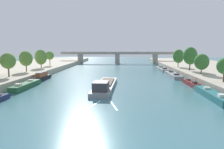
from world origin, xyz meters
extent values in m
plane|color=#42757F|center=(0.00, 0.00, 0.00)|extent=(400.00, 400.00, 0.00)
cube|color=#B2A893|center=(-41.42, 55.00, 0.98)|extent=(36.00, 170.00, 1.97)
cube|color=gray|center=(-1.08, 29.98, 0.48)|extent=(5.07, 22.52, 0.97)
cube|color=gray|center=(-0.60, 41.50, 0.58)|extent=(3.99, 1.37, 0.85)
cube|color=gray|center=(-1.08, 29.98, 1.00)|extent=(5.15, 22.53, 0.06)
cube|color=#38383D|center=(-1.39, 22.38, 1.96)|extent=(3.30, 4.60, 1.87)
cube|color=black|center=(-1.30, 24.62, 2.24)|extent=(2.49, 0.13, 0.52)
cube|color=brown|center=(-0.99, 32.21, 1.21)|extent=(3.72, 11.76, 0.36)
cylinder|color=#232328|center=(-0.73, 23.25, 1.58)|extent=(0.07, 0.07, 1.10)
cube|color=silver|center=(1.66, 14.42, 0.01)|extent=(1.77, 5.92, 0.03)
cube|color=silver|center=(-1.93, 14.57, 0.01)|extent=(2.23, 5.81, 0.03)
cube|color=#1E284C|center=(-20.91, 19.05, 0.56)|extent=(3.06, 1.25, 0.82)
cube|color=#235633|center=(-20.82, 28.83, 0.64)|extent=(2.23, 12.86, 1.27)
cube|color=#235633|center=(-20.81, 35.61, 0.76)|extent=(2.10, 1.26, 1.01)
cube|color=#235633|center=(-20.82, 28.83, 1.30)|extent=(2.27, 12.86, 0.06)
cube|color=beige|center=(-20.81, 31.66, 1.53)|extent=(1.11, 0.90, 0.40)
cube|color=beige|center=(-20.82, 25.23, 1.57)|extent=(1.22, 1.10, 0.48)
cylinder|color=#232328|center=(-20.49, 24.97, 1.88)|extent=(0.07, 0.07, 1.10)
cube|color=black|center=(-21.63, 41.90, 0.56)|extent=(1.94, 9.24, 1.12)
cube|color=black|center=(-21.52, 46.85, 0.67)|extent=(1.67, 1.27, 0.93)
cube|color=black|center=(-21.63, 41.90, 1.15)|extent=(1.97, 9.24, 0.06)
cube|color=#9E5133|center=(-21.64, 41.44, 1.85)|extent=(1.55, 5.92, 1.33)
cube|color=#4C4C51|center=(-21.64, 41.44, 2.56)|extent=(1.66, 6.10, 0.08)
cylinder|color=#232328|center=(-21.43, 39.13, 1.73)|extent=(0.07, 0.07, 1.10)
cube|color=#23666B|center=(21.22, 20.66, 0.61)|extent=(2.82, 14.47, 1.22)
cube|color=#23666B|center=(21.35, 28.22, 0.73)|extent=(2.46, 1.30, 0.98)
cube|color=#23666B|center=(21.22, 20.66, 1.25)|extent=(2.87, 14.47, 0.06)
cube|color=white|center=(21.27, 23.83, 1.48)|extent=(1.30, 0.92, 0.40)
cube|color=white|center=(21.14, 16.62, 1.52)|extent=(1.43, 1.12, 0.48)
cube|color=maroon|center=(21.49, 34.80, 0.50)|extent=(1.96, 9.25, 0.99)
cube|color=maroon|center=(21.41, 39.76, 0.60)|extent=(1.74, 1.24, 0.86)
cube|color=maroon|center=(21.49, 34.80, 1.02)|extent=(2.00, 9.25, 0.06)
cube|color=#38383D|center=(21.46, 36.83, 1.25)|extent=(0.92, 0.92, 0.40)
cube|color=#38383D|center=(21.54, 32.22, 1.29)|extent=(1.01, 1.12, 0.48)
cylinder|color=#232328|center=(21.81, 32.04, 1.60)|extent=(0.07, 0.07, 1.10)
cube|color=gray|center=(20.84, 51.67, 0.53)|extent=(3.11, 15.84, 1.06)
cube|color=gray|center=(20.90, 59.93, 0.64)|extent=(2.86, 1.25, 0.90)
cube|color=gray|center=(20.84, 51.67, 1.09)|extent=(3.17, 15.84, 0.06)
cube|color=#38383D|center=(20.86, 55.15, 1.32)|extent=(1.50, 0.91, 0.40)
cube|color=#38383D|center=(20.81, 47.24, 1.36)|extent=(1.66, 1.11, 0.48)
cylinder|color=#232328|center=(21.26, 46.92, 1.67)|extent=(0.07, 0.07, 1.10)
cube|color=gray|center=(20.83, 71.01, 0.51)|extent=(3.64, 14.61, 1.03)
cube|color=gray|center=(20.59, 78.62, 0.62)|extent=(3.05, 1.32, 0.88)
cube|color=gray|center=(20.83, 71.01, 1.06)|extent=(3.70, 14.61, 0.06)
cube|color=#38383D|center=(20.73, 74.21, 1.29)|extent=(1.61, 0.95, 0.40)
cube|color=#38383D|center=(20.96, 66.95, 1.33)|extent=(1.78, 1.16, 0.48)
cylinder|color=#232328|center=(21.45, 66.68, 1.64)|extent=(0.07, 0.07, 1.10)
cylinder|color=brown|center=(-28.36, 34.83, 3.57)|extent=(0.37, 0.37, 3.22)
ellipsoid|color=#568438|center=(-28.36, 34.83, 6.39)|extent=(4.07, 4.07, 4.40)
cylinder|color=brown|center=(-29.22, 47.27, 3.47)|extent=(0.33, 0.33, 3.01)
ellipsoid|color=#568438|center=(-29.22, 47.27, 6.37)|extent=(4.39, 4.39, 5.08)
cylinder|color=brown|center=(-29.16, 60.02, 3.29)|extent=(0.31, 0.31, 2.65)
ellipsoid|color=#568438|center=(-29.16, 60.02, 6.25)|extent=(4.70, 4.70, 5.97)
cylinder|color=brown|center=(-29.47, 70.95, 3.69)|extent=(0.29, 0.29, 3.44)
ellipsoid|color=#568438|center=(-29.47, 70.95, 6.45)|extent=(3.73, 3.73, 3.80)
cylinder|color=brown|center=(27.02, 28.79, 3.33)|extent=(0.35, 0.35, 2.73)
cylinder|color=brown|center=(27.19, 43.35, 3.18)|extent=(0.29, 0.29, 2.44)
ellipsoid|color=#336B2D|center=(27.19, 43.35, 5.73)|extent=(4.34, 4.34, 4.84)
cylinder|color=brown|center=(26.92, 53.40, 3.70)|extent=(0.39, 0.39, 3.47)
ellipsoid|color=#336B2D|center=(26.92, 53.40, 7.13)|extent=(4.76, 4.76, 6.15)
cylinder|color=brown|center=(26.43, 66.89, 3.41)|extent=(0.32, 0.32, 2.90)
ellipsoid|color=#336B2D|center=(26.43, 66.89, 6.42)|extent=(4.47, 4.47, 5.66)
cube|color=gray|center=(0.00, 109.49, 6.12)|extent=(70.83, 4.40, 0.60)
cube|color=gray|center=(0.00, 107.49, 6.87)|extent=(70.83, 0.30, 0.90)
cube|color=gray|center=(0.00, 111.49, 6.87)|extent=(70.83, 0.30, 0.90)
cube|color=gray|center=(-23.42, 109.49, 2.91)|extent=(2.80, 3.60, 5.82)
cube|color=gray|center=(0.00, 109.49, 2.91)|extent=(2.80, 3.60, 5.82)
cube|color=gray|center=(23.42, 109.49, 2.91)|extent=(2.80, 3.60, 5.82)
camera|label=1|loc=(3.14, -20.70, 10.11)|focal=33.24mm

